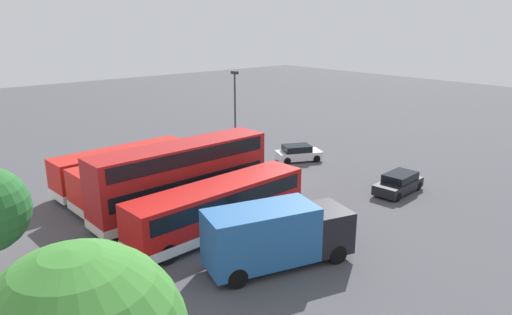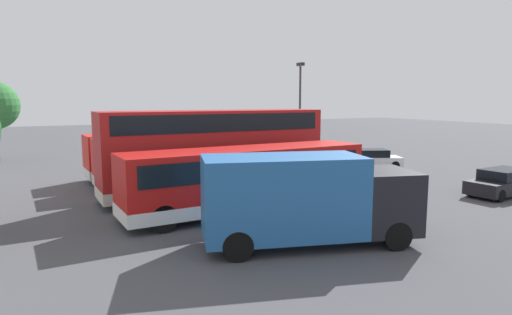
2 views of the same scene
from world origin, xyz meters
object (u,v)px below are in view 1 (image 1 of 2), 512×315
at_px(car_hatchback_silver, 399,183).
at_px(waste_bin_yellow, 205,148).
at_px(lamp_post_tall, 235,110).
at_px(bus_double_decker_second, 182,176).
at_px(bus_single_deck_near_end, 219,206).
at_px(box_truck_blue, 276,234).
at_px(bus_single_deck_fourth, 123,167).
at_px(bus_single_deck_third, 146,177).
at_px(car_small_green, 298,153).

distance_m(car_hatchback_silver, waste_bin_yellow, 18.30).
bearing_deg(lamp_post_tall, bus_double_decker_second, 125.27).
distance_m(bus_single_deck_near_end, box_truck_blue, 5.02).
xyz_separation_m(bus_single_deck_fourth, lamp_post_tall, (-0.00, -10.51, 2.99)).
relative_size(bus_single_deck_third, waste_bin_yellow, 10.71).
bearing_deg(bus_single_deck_third, box_truck_blue, -177.54).
bearing_deg(box_truck_blue, bus_single_deck_near_end, -1.76).
bearing_deg(box_truck_blue, bus_single_deck_fourth, 2.52).
bearing_deg(bus_single_deck_fourth, bus_double_decker_second, -173.20).
distance_m(bus_single_deck_near_end, bus_single_deck_fourth, 10.79).
relative_size(bus_single_deck_fourth, lamp_post_tall, 1.30).
height_order(bus_single_deck_third, car_hatchback_silver, bus_single_deck_third).
bearing_deg(box_truck_blue, bus_single_deck_third, 2.46).
relative_size(bus_single_deck_fourth, waste_bin_yellow, 10.76).
bearing_deg(box_truck_blue, car_small_green, -48.98).
bearing_deg(waste_bin_yellow, bus_single_deck_near_end, 148.20).
distance_m(bus_double_decker_second, lamp_post_tall, 12.06).
height_order(bus_single_deck_near_end, box_truck_blue, box_truck_blue).
distance_m(bus_double_decker_second, bus_single_deck_fourth, 6.95).
xyz_separation_m(bus_single_deck_near_end, bus_double_decker_second, (3.90, 0.03, 0.83)).
bearing_deg(car_hatchback_silver, waste_bin_yellow, 14.65).
xyz_separation_m(car_hatchback_silver, waste_bin_yellow, (17.70, 4.63, -0.22)).
bearing_deg(waste_bin_yellow, bus_single_deck_third, 125.80).
distance_m(bus_single_deck_fourth, waste_bin_yellow, 10.69).
distance_m(bus_single_deck_near_end, bus_single_deck_third, 7.61).
relative_size(bus_single_deck_near_end, waste_bin_yellow, 12.21).
distance_m(bus_double_decker_second, bus_single_deck_third, 3.83).
height_order(bus_single_deck_third, box_truck_blue, box_truck_blue).
bearing_deg(bus_single_deck_fourth, bus_single_deck_near_end, -175.49).
distance_m(bus_single_deck_third, car_small_green, 14.64).
bearing_deg(lamp_post_tall, waste_bin_yellow, 8.87).
height_order(lamp_post_tall, waste_bin_yellow, lamp_post_tall).
xyz_separation_m(bus_single_deck_fourth, box_truck_blue, (-15.77, -0.69, 0.09)).
distance_m(bus_double_decker_second, waste_bin_yellow, 14.18).
distance_m(bus_single_deck_near_end, car_hatchback_silver, 14.06).
relative_size(bus_single_deck_near_end, bus_double_decker_second, 0.96).
bearing_deg(bus_single_deck_fourth, lamp_post_tall, -90.01).
xyz_separation_m(bus_single_deck_near_end, waste_bin_yellow, (14.61, -9.06, -1.15)).
bearing_deg(waste_bin_yellow, bus_double_decker_second, 139.68).
relative_size(bus_single_deck_third, lamp_post_tall, 1.29).
xyz_separation_m(bus_double_decker_second, car_hatchback_silver, (-6.99, -13.72, -1.75)).
relative_size(bus_single_deck_third, bus_single_deck_fourth, 1.00).
relative_size(car_hatchback_silver, lamp_post_tall, 0.56).
height_order(bus_single_deck_third, bus_single_deck_fourth, same).
height_order(box_truck_blue, waste_bin_yellow, box_truck_blue).
relative_size(bus_single_deck_third, box_truck_blue, 1.29).
height_order(car_small_green, lamp_post_tall, lamp_post_tall).
xyz_separation_m(car_small_green, lamp_post_tall, (3.53, 4.25, 3.91)).
relative_size(box_truck_blue, waste_bin_yellow, 8.31).
height_order(box_truck_blue, lamp_post_tall, lamp_post_tall).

